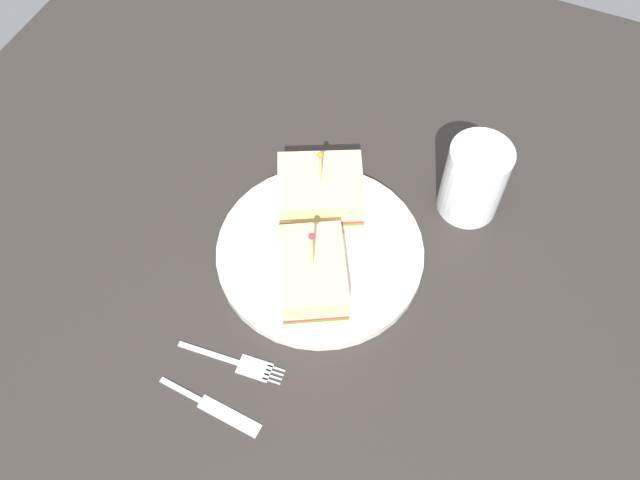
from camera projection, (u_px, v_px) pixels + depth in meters
ground_plane at (320, 259)px, 80.23cm from camera, size 112.25×112.25×2.00cm
plate at (320, 252)px, 78.80cm from camera, size 24.19×24.19×1.35cm
sandwich_half_front at (320, 192)px, 79.54cm from camera, size 11.87×12.55×9.65cm
sandwich_half_back at (312, 275)px, 73.62cm from camera, size 12.50×11.20×10.75cm
drink_glass at (473, 182)px, 79.19cm from camera, size 7.33×7.33×10.19cm
fork at (242, 364)px, 72.07cm from camera, size 2.51×12.11×0.35cm
knife at (214, 408)px, 69.56cm from camera, size 1.98×12.02×0.35cm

